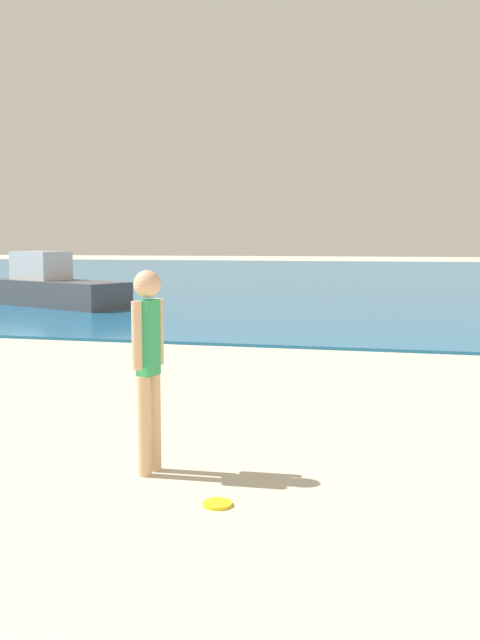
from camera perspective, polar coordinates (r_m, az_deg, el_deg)
water at (r=42.69m, az=11.64°, el=3.62°), size 160.00×60.00×0.06m
person_standing at (r=5.90m, az=-7.48°, el=-3.18°), size 0.23×0.39×1.72m
frisbee at (r=5.38m, az=-1.85°, el=-14.76°), size 0.22×0.22×0.03m
boat_near at (r=21.70m, az=-14.85°, el=2.61°), size 4.99×3.38×1.63m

